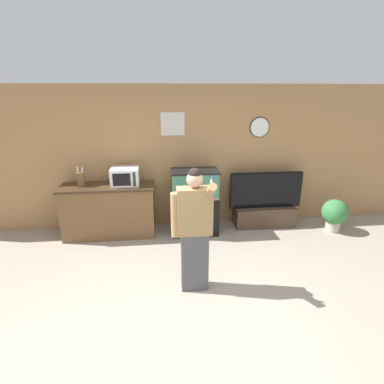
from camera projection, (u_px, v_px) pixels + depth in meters
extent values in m
plane|color=gray|center=(192.00, 310.00, 3.57)|extent=(18.00, 18.00, 0.00)
cube|color=#A87A4C|center=(177.00, 158.00, 5.53)|extent=(10.00, 0.06, 2.60)
cube|color=beige|center=(173.00, 124.00, 5.28)|extent=(0.42, 0.02, 0.40)
cylinder|color=white|center=(260.00, 127.00, 5.46)|extent=(0.34, 0.03, 0.34)
cylinder|color=black|center=(260.00, 127.00, 5.47)|extent=(0.37, 0.01, 0.37)
cube|color=brown|center=(109.00, 212.00, 5.31)|extent=(1.57, 0.54, 0.90)
cube|color=#3D2A19|center=(107.00, 187.00, 5.16)|extent=(1.61, 0.58, 0.03)
cube|color=white|center=(125.00, 176.00, 5.16)|extent=(0.47, 0.39, 0.30)
cube|color=black|center=(122.00, 180.00, 4.97)|extent=(0.29, 0.01, 0.21)
cube|color=#2D2D33|center=(134.00, 179.00, 4.99)|extent=(0.05, 0.01, 0.24)
cube|color=brown|center=(81.00, 179.00, 5.09)|extent=(0.11, 0.09, 0.24)
cylinder|color=#B7B7BC|center=(77.00, 170.00, 5.03)|extent=(0.02, 0.02, 0.10)
cylinder|color=#B7B7BC|center=(82.00, 170.00, 5.04)|extent=(0.02, 0.02, 0.08)
cylinder|color=#B7B7BC|center=(78.00, 170.00, 5.07)|extent=(0.02, 0.02, 0.08)
cylinder|color=#B7B7BC|center=(83.00, 170.00, 5.08)|extent=(0.02, 0.02, 0.07)
cube|color=black|center=(195.00, 214.00, 5.44)|extent=(0.82, 0.48, 0.69)
cube|color=#937F5B|center=(195.00, 195.00, 5.32)|extent=(0.80, 0.47, 0.04)
cube|color=#387556|center=(195.00, 184.00, 5.25)|extent=(0.79, 0.47, 0.46)
cube|color=black|center=(195.00, 171.00, 5.18)|extent=(0.82, 0.48, 0.03)
cube|color=#4C3828|center=(264.00, 216.00, 5.78)|extent=(1.15, 0.40, 0.37)
cube|color=black|center=(266.00, 190.00, 5.61)|extent=(1.36, 0.05, 0.67)
cube|color=black|center=(266.00, 190.00, 5.64)|extent=(1.39, 0.01, 0.70)
cube|color=#515156|center=(194.00, 261.00, 3.87)|extent=(0.34, 0.19, 0.79)
cube|color=#A37F51|center=(195.00, 211.00, 3.65)|extent=(0.43, 0.21, 0.60)
sphere|color=tan|center=(195.00, 179.00, 3.52)|extent=(0.20, 0.20, 0.20)
sphere|color=black|center=(195.00, 175.00, 3.50)|extent=(0.16, 0.16, 0.16)
cylinder|color=#A37F51|center=(175.00, 215.00, 3.64)|extent=(0.11, 0.11, 0.57)
cylinder|color=#A37F51|center=(211.00, 191.00, 3.45)|extent=(0.10, 0.31, 0.26)
cylinder|color=white|center=(211.00, 183.00, 3.40)|extent=(0.02, 0.06, 0.11)
cylinder|color=#2856B2|center=(212.00, 179.00, 3.36)|extent=(0.02, 0.03, 0.05)
cylinder|color=#B2A899|center=(333.00, 226.00, 5.57)|extent=(0.25, 0.25, 0.18)
sphere|color=#33753D|center=(335.00, 212.00, 5.48)|extent=(0.46, 0.46, 0.46)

